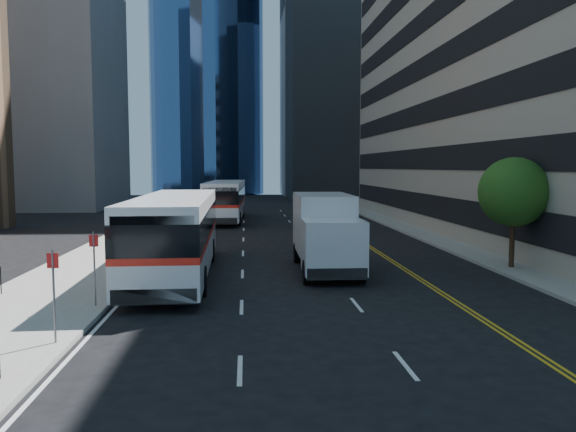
# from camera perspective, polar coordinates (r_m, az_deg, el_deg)

# --- Properties ---
(ground) EXTENTS (160.00, 160.00, 0.00)m
(ground) POSITION_cam_1_polar(r_m,az_deg,el_deg) (17.95, 6.65, -10.54)
(ground) COLOR black
(ground) RESTS_ON ground
(sidewalk_west) EXTENTS (5.00, 90.00, 0.15)m
(sidewalk_west) POSITION_cam_1_polar(r_m,az_deg,el_deg) (42.84, -13.94, -1.46)
(sidewalk_west) COLOR gray
(sidewalk_west) RESTS_ON ground
(sidewalk_east) EXTENTS (2.00, 90.00, 0.15)m
(sidewalk_east) POSITION_cam_1_polar(r_m,az_deg,el_deg) (44.00, 11.97, -1.25)
(sidewalk_east) COLOR gray
(sidewalk_east) RESTS_ON ground
(office_tower_north) EXTENTS (30.00, 28.00, 60.00)m
(office_tower_north) POSITION_cam_1_polar(r_m,az_deg,el_deg) (94.90, 9.40, 20.36)
(office_tower_north) COLOR gray
(office_tower_north) RESTS_ON ground
(midrise_west) EXTENTS (18.00, 18.00, 35.00)m
(midrise_west) POSITION_cam_1_polar(r_m,az_deg,el_deg) (74.34, -24.47, 14.42)
(midrise_west) COLOR gray
(midrise_west) RESTS_ON ground
(street_tree) EXTENTS (3.20, 3.20, 5.10)m
(street_tree) POSITION_cam_1_polar(r_m,az_deg,el_deg) (27.88, 21.95, 2.27)
(street_tree) COLOR #332114
(street_tree) RESTS_ON sidewalk_east
(bus_front) EXTENTS (3.20, 13.73, 3.53)m
(bus_front) POSITION_cam_1_polar(r_m,az_deg,el_deg) (25.19, -11.33, -1.64)
(bus_front) COLOR silver
(bus_front) RESTS_ON ground
(bus_rear) EXTENTS (3.42, 13.65, 3.50)m
(bus_rear) POSITION_cam_1_polar(r_m,az_deg,el_deg) (50.17, -6.36, 1.69)
(bus_rear) COLOR white
(bus_rear) RESTS_ON ground
(box_truck) EXTENTS (2.66, 7.37, 3.51)m
(box_truck) POSITION_cam_1_polar(r_m,az_deg,el_deg) (25.85, 3.82, -1.55)
(box_truck) COLOR silver
(box_truck) RESTS_ON ground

